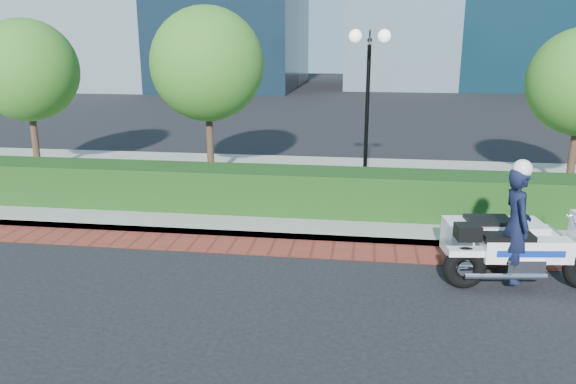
# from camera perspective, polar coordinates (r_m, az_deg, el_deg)

# --- Properties ---
(ground) EXTENTS (120.00, 120.00, 0.00)m
(ground) POSITION_cam_1_polar(r_m,az_deg,el_deg) (10.10, 1.64, -8.89)
(ground) COLOR black
(ground) RESTS_ON ground
(brick_strip) EXTENTS (60.00, 1.00, 0.01)m
(brick_strip) POSITION_cam_1_polar(r_m,az_deg,el_deg) (11.48, 2.48, -5.81)
(brick_strip) COLOR maroon
(brick_strip) RESTS_ON ground
(sidewalk) EXTENTS (60.00, 8.00, 0.15)m
(sidewalk) POSITION_cam_1_polar(r_m,az_deg,el_deg) (15.73, 4.09, 0.32)
(sidewalk) COLOR gray
(sidewalk) RESTS_ON ground
(hedge_main) EXTENTS (18.00, 1.20, 1.00)m
(hedge_main) POSITION_cam_1_polar(r_m,az_deg,el_deg) (13.27, 3.40, 0.05)
(hedge_main) COLOR black
(hedge_main) RESTS_ON sidewalk
(lamppost) EXTENTS (1.02, 0.70, 4.21)m
(lamppost) POSITION_cam_1_polar(r_m,az_deg,el_deg) (14.41, 8.12, 10.48)
(lamppost) COLOR black
(lamppost) RESTS_ON sidewalk
(tree_a) EXTENTS (3.00, 3.00, 4.58)m
(tree_a) POSITION_cam_1_polar(r_m,az_deg,el_deg) (18.60, -25.02, 11.12)
(tree_a) COLOR #332319
(tree_a) RESTS_ON sidewalk
(tree_b) EXTENTS (3.20, 3.20, 4.89)m
(tree_b) POSITION_cam_1_polar(r_m,az_deg,el_deg) (16.31, -8.22, 12.71)
(tree_b) COLOR #332319
(tree_b) RESTS_ON sidewalk
(police_motorcycle) EXTENTS (2.79, 1.99, 2.26)m
(police_motorcycle) POSITION_cam_1_polar(r_m,az_deg,el_deg) (10.60, 21.76, -4.35)
(police_motorcycle) COLOR black
(police_motorcycle) RESTS_ON ground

